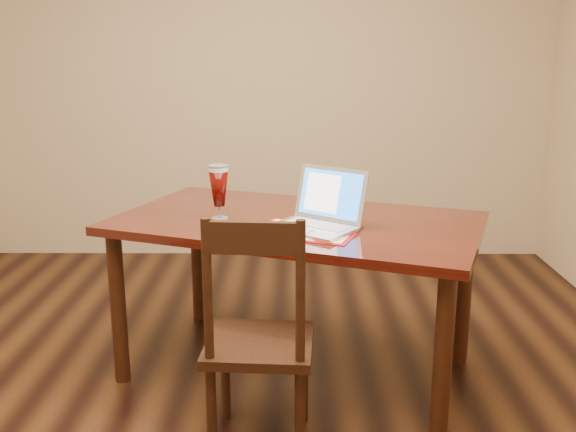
{
  "coord_description": "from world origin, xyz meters",
  "views": [
    {
      "loc": [
        0.3,
        -2.4,
        1.57
      ],
      "look_at": [
        0.28,
        0.45,
        0.84
      ],
      "focal_mm": 40.0,
      "sensor_mm": 36.0,
      "label": 1
    }
  ],
  "objects": [
    {
      "name": "dining_chair",
      "position": [
        0.17,
        -0.08,
        0.47
      ],
      "size": [
        0.45,
        0.43,
        1.0
      ],
      "rotation": [
        0.0,
        0.0,
        -0.06
      ],
      "color": "black",
      "rests_on": "ground"
    },
    {
      "name": "dining_table",
      "position": [
        0.32,
        0.55,
        0.71
      ],
      "size": [
        1.93,
        1.49,
        1.06
      ],
      "rotation": [
        0.0,
        0.0,
        -0.36
      ],
      "color": "#4A1109",
      "rests_on": "ground"
    }
  ]
}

